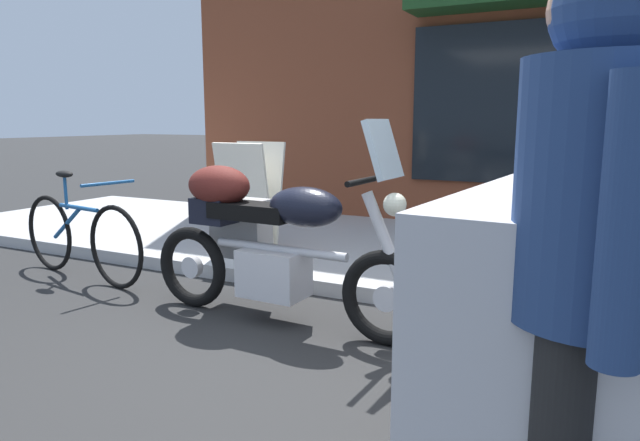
{
  "coord_description": "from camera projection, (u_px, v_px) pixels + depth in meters",
  "views": [
    {
      "loc": [
        1.48,
        -2.56,
        1.37
      ],
      "look_at": [
        -0.28,
        0.85,
        0.7
      ],
      "focal_mm": 32.39,
      "sensor_mm": 36.0,
      "label": 1
    }
  ],
  "objects": [
    {
      "name": "parked_bicycle",
      "position": [
        80.0,
        236.0,
        5.0
      ],
      "size": [
        1.69,
        0.48,
        0.94
      ],
      "color": "black",
      "rests_on": "ground_plane"
    },
    {
      "name": "ground_plane",
      "position": [
        294.0,
        375.0,
        3.15
      ],
      "size": [
        80.0,
        80.0,
        0.0
      ],
      "primitive_type": "plane",
      "color": "#292929"
    },
    {
      "name": "sandwich_board_sign",
      "position": [
        250.0,
        196.0,
        5.54
      ],
      "size": [
        0.55,
        0.43,
        1.04
      ],
      "color": "silver",
      "rests_on": "sidewalk_curb"
    },
    {
      "name": "touring_motorcycle",
      "position": [
        266.0,
        236.0,
        3.93
      ],
      "size": [
        2.15,
        0.71,
        1.38
      ],
      "color": "black",
      "rests_on": "ground_plane"
    },
    {
      "name": "pedestrian_walking",
      "position": [
        596.0,
        238.0,
        1.33
      ],
      "size": [
        0.46,
        0.55,
        1.75
      ],
      "color": "black",
      "rests_on": "ground_plane"
    }
  ]
}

